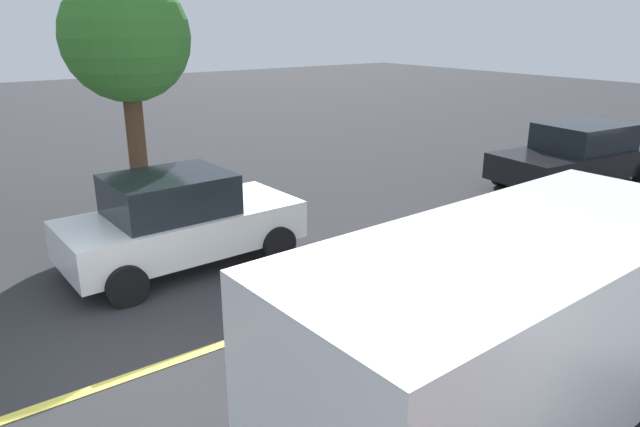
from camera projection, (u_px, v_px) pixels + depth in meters
ground_plane at (134, 375)px, 6.91m from camera, size 80.00×80.00×0.00m
lane_marking_centre at (332, 306)px, 8.59m from camera, size 28.00×0.16×0.01m
white_van at (516, 323)px, 5.58m from camera, size 5.28×2.43×2.20m
car_black_approaching at (577, 155)px, 14.62m from camera, size 4.69×2.45×1.61m
car_white_behind_van at (179, 221)px, 9.80m from camera, size 4.05×2.09×1.65m
tree_left_verge at (126, 40)px, 12.06m from camera, size 2.69×2.69×5.08m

